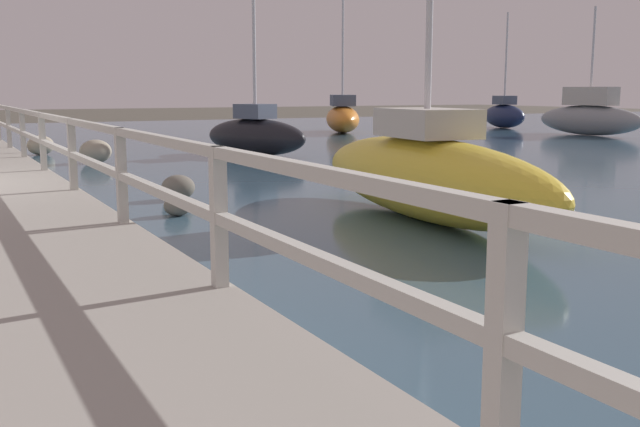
# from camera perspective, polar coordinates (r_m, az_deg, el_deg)

# --- Properties ---
(railing) EXTENTS (0.10, 32.50, 1.00)m
(railing) POSITION_cam_1_polar(r_m,az_deg,el_deg) (12.42, -19.53, 5.62)
(railing) COLOR beige
(railing) RESTS_ON dock_walkway
(boulder_water_edge) EXTENTS (0.75, 0.68, 0.56)m
(boulder_water_edge) POSITION_cam_1_polar(r_m,az_deg,el_deg) (18.69, -16.73, 4.55)
(boulder_water_edge) COLOR gray
(boulder_water_edge) RESTS_ON ground
(boulder_upstream) EXTENTS (0.70, 0.63, 0.53)m
(boulder_upstream) POSITION_cam_1_polar(r_m,az_deg,el_deg) (21.52, -20.52, 4.89)
(boulder_upstream) COLOR gray
(boulder_upstream) RESTS_ON ground
(boulder_far_strip) EXTENTS (0.53, 0.48, 0.40)m
(boulder_far_strip) POSITION_cam_1_polar(r_m,az_deg,el_deg) (12.09, -10.76, 1.96)
(boulder_far_strip) COLOR #666056
(boulder_far_strip) RESTS_ON ground
(boulder_mid_strip) EXTENTS (0.38, 0.35, 0.29)m
(boulder_mid_strip) POSITION_cam_1_polar(r_m,az_deg,el_deg) (10.55, -10.81, 0.59)
(boulder_mid_strip) COLOR #666056
(boulder_mid_strip) RESTS_ON ground
(sailboat_navy) EXTENTS (1.75, 3.43, 5.19)m
(sailboat_navy) POSITION_cam_1_polar(r_m,az_deg,el_deg) (35.74, 13.84, 7.33)
(sailboat_navy) COLOR #192347
(sailboat_navy) RESTS_ON water_surface
(sailboat_gray) EXTENTS (1.26, 4.84, 4.85)m
(sailboat_gray) POSITION_cam_1_polar(r_m,az_deg,el_deg) (30.87, 19.83, 7.00)
(sailboat_gray) COLOR gray
(sailboat_gray) RESTS_ON water_surface
(sailboat_orange) EXTENTS (3.14, 4.81, 5.74)m
(sailboat_orange) POSITION_cam_1_polar(r_m,az_deg,el_deg) (30.93, 1.72, 7.38)
(sailboat_orange) COLOR orange
(sailboat_orange) RESTS_ON water_surface
(sailboat_yellow) EXTENTS (1.78, 5.72, 6.86)m
(sailboat_yellow) POSITION_cam_1_polar(r_m,az_deg,el_deg) (10.15, 8.07, 3.02)
(sailboat_yellow) COLOR gold
(sailboat_yellow) RESTS_ON water_surface
(sailboat_black) EXTENTS (2.27, 3.58, 6.97)m
(sailboat_black) POSITION_cam_1_polar(r_m,az_deg,el_deg) (20.05, -4.95, 6.09)
(sailboat_black) COLOR black
(sailboat_black) RESTS_ON water_surface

